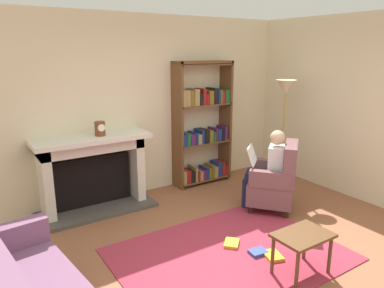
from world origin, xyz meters
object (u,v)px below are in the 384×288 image
at_px(bookshelf, 203,127).
at_px(side_table, 303,240).
at_px(floor_lamp, 285,97).
at_px(seated_reader, 268,167).
at_px(armchair_reading, 276,181).
at_px(mantel_clock, 100,129).
at_px(fireplace, 92,170).

height_order(bookshelf, side_table, bookshelf).
relative_size(side_table, floor_lamp, 0.32).
distance_m(seated_reader, floor_lamp, 1.35).
relative_size(seated_reader, side_table, 2.04).
bearing_deg(bookshelf, armchair_reading, -80.84).
height_order(bookshelf, seated_reader, bookshelf).
distance_m(bookshelf, side_table, 2.84).
xyz_separation_m(bookshelf, side_table, (-0.67, -2.69, -0.59)).
distance_m(mantel_clock, seated_reader, 2.35).
bearing_deg(side_table, mantel_clock, 113.21).
distance_m(bookshelf, armchair_reading, 1.57).
xyz_separation_m(mantel_clock, floor_lamp, (2.81, -0.66, 0.30)).
bearing_deg(armchair_reading, mantel_clock, -73.13).
xyz_separation_m(mantel_clock, side_table, (1.10, -2.56, -0.79)).
bearing_deg(seated_reader, floor_lamp, 173.39).
relative_size(armchair_reading, floor_lamp, 0.56).
height_order(seated_reader, floor_lamp, floor_lamp).
relative_size(mantel_clock, side_table, 0.34).
distance_m(fireplace, floor_lamp, 3.15).
bearing_deg(seated_reader, side_table, 18.16).
distance_m(mantel_clock, bookshelf, 1.79).
relative_size(mantel_clock, armchair_reading, 0.20).
bearing_deg(fireplace, side_table, -65.58).
distance_m(side_table, floor_lamp, 2.78).
relative_size(bookshelf, seated_reader, 1.77).
bearing_deg(floor_lamp, armchair_reading, -140.51).
bearing_deg(fireplace, bookshelf, 1.00).
bearing_deg(armchair_reading, floor_lamp, 179.79).
relative_size(fireplace, bookshelf, 0.78).
relative_size(bookshelf, armchair_reading, 2.08).
relative_size(fireplace, floor_lamp, 0.91).
bearing_deg(floor_lamp, fireplace, 165.42).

